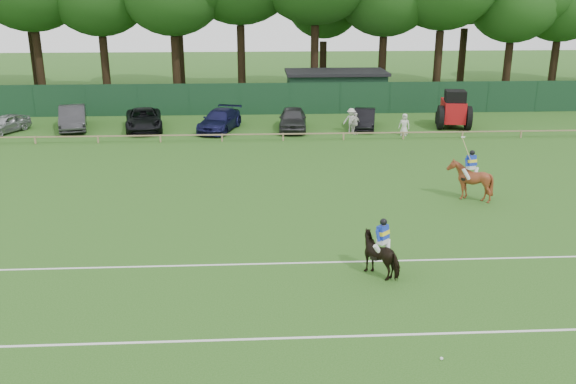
{
  "coord_description": "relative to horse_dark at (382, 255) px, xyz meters",
  "views": [
    {
      "loc": [
        -0.82,
        -21.09,
        9.39
      ],
      "look_at": [
        0.5,
        3.0,
        1.4
      ],
      "focal_mm": 38.0,
      "sensor_mm": 36.0,
      "label": 1
    }
  ],
  "objects": [
    {
      "name": "sedan_silver",
      "position": [
        -21.59,
        23.46,
        -0.09
      ],
      "size": [
        2.91,
        4.02,
        1.27
      ],
      "primitive_type": "imported",
      "rotation": [
        0.0,
        0.0,
        -0.43
      ],
      "color": "#A1A2A6",
      "rests_on": "ground"
    },
    {
      "name": "spectator_right",
      "position": [
        5.83,
        21.11,
        0.02
      ],
      "size": [
        0.87,
        0.75,
        1.5
      ],
      "primitive_type": "imported",
      "rotation": [
        0.0,
        0.0,
        -0.46
      ],
      "color": "silver",
      "rests_on": "ground"
    },
    {
      "name": "sedan_grey",
      "position": [
        -17.22,
        24.32,
        0.1
      ],
      "size": [
        2.93,
        5.3,
        1.65
      ],
      "primitive_type": "imported",
      "rotation": [
        0.0,
        0.0,
        0.25
      ],
      "color": "#2F2E31",
      "rests_on": "ground"
    },
    {
      "name": "suv_black",
      "position": [
        -12.16,
        23.87,
        0.01
      ],
      "size": [
        3.35,
        5.67,
        1.48
      ],
      "primitive_type": "imported",
      "rotation": [
        0.0,
        0.0,
        0.18
      ],
      "color": "black",
      "rests_on": "ground"
    },
    {
      "name": "hatch_grey",
      "position": [
        -1.64,
        23.25,
        0.06
      ],
      "size": [
        2.22,
        4.78,
        1.59
      ],
      "primitive_type": "imported",
      "rotation": [
        0.0,
        0.0,
        -0.08
      ],
      "color": "#333336",
      "rests_on": "ground"
    },
    {
      "name": "estate_black",
      "position": [
        3.53,
        23.55,
        -0.04
      ],
      "size": [
        2.25,
        4.37,
        1.37
      ],
      "primitive_type": "imported",
      "rotation": [
        0.0,
        0.0,
        -0.2
      ],
      "color": "black",
      "rests_on": "ground"
    },
    {
      "name": "pitch_rail",
      "position": [
        -3.47,
        20.03,
        -0.28
      ],
      "size": [
        62.1,
        0.1,
        0.5
      ],
      "color": "#997F5B",
      "rests_on": "ground"
    },
    {
      "name": "ground",
      "position": [
        -3.47,
        2.03,
        -0.73
      ],
      "size": [
        160.0,
        160.0,
        0.0
      ],
      "primitive_type": "plane",
      "color": "#1E4C14",
      "rests_on": "ground"
    },
    {
      "name": "tractor",
      "position": [
        9.89,
        23.35,
        0.56
      ],
      "size": [
        2.66,
        3.54,
        2.72
      ],
      "rotation": [
        0.0,
        0.0,
        -0.17
      ],
      "color": "#AA0F14",
      "rests_on": "ground"
    },
    {
      "name": "sedan_navy",
      "position": [
        -6.78,
        23.34,
        0.0
      ],
      "size": [
        3.38,
        5.41,
        1.46
      ],
      "primitive_type": "imported",
      "rotation": [
        0.0,
        0.0,
        -0.28
      ],
      "color": "#13143E",
      "rests_on": "ground"
    },
    {
      "name": "perimeter_fence",
      "position": [
        -3.47,
        29.03,
        0.52
      ],
      "size": [
        92.08,
        0.08,
        2.5
      ],
      "color": "#14351E",
      "rests_on": "ground"
    },
    {
      "name": "horse_chestnut",
      "position": [
        5.7,
        7.66,
        0.22
      ],
      "size": [
        1.99,
        2.11,
        1.89
      ],
      "primitive_type": "imported",
      "rotation": [
        0.0,
        0.0,
        3.46
      ],
      "color": "maroon",
      "rests_on": "ground"
    },
    {
      "name": "rider_dark",
      "position": [
        0.01,
        -0.01,
        0.68
      ],
      "size": [
        0.77,
        0.75,
        1.41
      ],
      "rotation": [
        0.0,
        0.0,
        3.9
      ],
      "color": "silver",
      "rests_on": "ground"
    },
    {
      "name": "spectator_left",
      "position": [
        2.38,
        22.35,
        0.1
      ],
      "size": [
        1.17,
        0.8,
        1.67
      ],
      "primitive_type": "imported",
      "rotation": [
        0.0,
        0.0,
        -0.18
      ],
      "color": "beige",
      "rests_on": "ground"
    },
    {
      "name": "pitch_lines",
      "position": [
        -3.47,
        -1.47,
        -0.72
      ],
      "size": [
        60.0,
        5.1,
        0.01
      ],
      "color": "silver",
      "rests_on": "ground"
    },
    {
      "name": "tree_row",
      "position": [
        -1.47,
        37.03,
        -0.73
      ],
      "size": [
        96.0,
        12.0,
        21.0
      ],
      "primitive_type": null,
      "color": "#26561C",
      "rests_on": "ground"
    },
    {
      "name": "rider_chestnut",
      "position": [
        5.7,
        7.65,
        1.04
      ],
      "size": [
        0.98,
        0.54,
        2.05
      ],
      "rotation": [
        0.0,
        0.0,
        3.46
      ],
      "color": "silver",
      "rests_on": "ground"
    },
    {
      "name": "polo_ball",
      "position": [
        0.58,
        -5.26,
        -0.68
      ],
      "size": [
        0.09,
        0.09,
        0.09
      ],
      "primitive_type": "sphere",
      "color": "silver",
      "rests_on": "ground"
    },
    {
      "name": "spectator_mid",
      "position": [
        2.54,
        21.63,
        0.02
      ],
      "size": [
        0.93,
        0.8,
        1.5
      ],
      "primitive_type": "imported",
      "rotation": [
        0.0,
        0.0,
        0.61
      ],
      "color": "silver",
      "rests_on": "ground"
    },
    {
      "name": "utility_shed",
      "position": [
        2.53,
        32.03,
        0.81
      ],
      "size": [
        8.4,
        4.4,
        3.04
      ],
      "color": "#14331E",
      "rests_on": "ground"
    },
    {
      "name": "horse_dark",
      "position": [
        0.0,
        0.0,
        0.0
      ],
      "size": [
        1.76,
        1.79,
        1.46
      ],
      "primitive_type": "imported",
      "rotation": [
        0.0,
        0.0,
        3.9
      ],
      "color": "black",
      "rests_on": "ground"
    }
  ]
}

